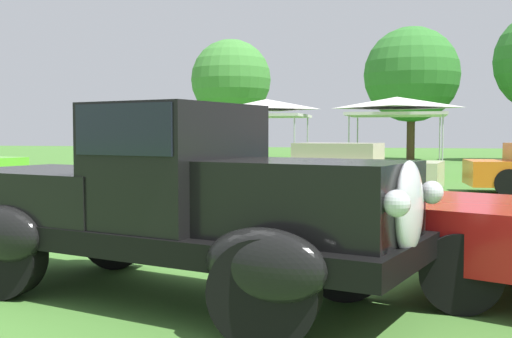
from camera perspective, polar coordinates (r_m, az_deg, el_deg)
ground_plane at (r=6.16m, az=-11.12°, el=-10.45°), size 120.00×120.00×0.00m
feature_pickup_truck at (r=5.57m, az=-7.79°, el=-2.80°), size 4.64×2.67×1.70m
show_car_cream at (r=15.35m, az=7.95°, el=0.02°), size 4.62×2.23×1.22m
canopy_tent_left_field at (r=23.28m, az=0.94°, el=5.62°), size 2.91×2.91×2.71m
canopy_tent_center_field at (r=22.33m, az=12.61°, el=5.65°), size 3.28×3.28×2.71m
treeline_far_left at (r=39.63m, az=-2.28°, el=8.06°), size 4.95×4.95×7.29m
treeline_mid_left at (r=36.04m, az=13.86°, el=8.26°), size 5.22×5.22×7.29m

